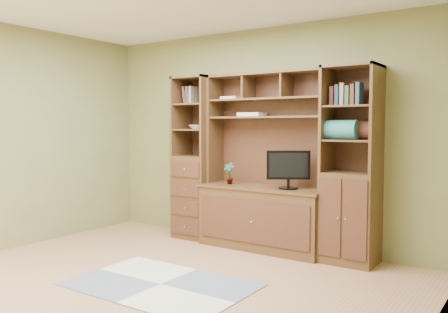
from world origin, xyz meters
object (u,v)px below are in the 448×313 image
Objects in this scene: left_tower at (196,158)px; right_tower at (351,165)px; monitor at (288,163)px; center_hutch at (263,161)px.

left_tower is 1.00× the size of right_tower.
right_tower is at bearing 0.00° from left_tower.
monitor is at bearing -173.73° from right_tower.
right_tower is at bearing -28.68° from monitor.
right_tower is (2.02, 0.00, 0.00)m from left_tower.
right_tower is (1.02, 0.04, 0.00)m from center_hutch.
left_tower is at bearing 180.00° from right_tower.
center_hutch is 1.00× the size of right_tower.
left_tower is 2.02m from right_tower.
center_hutch and left_tower have the same top height.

